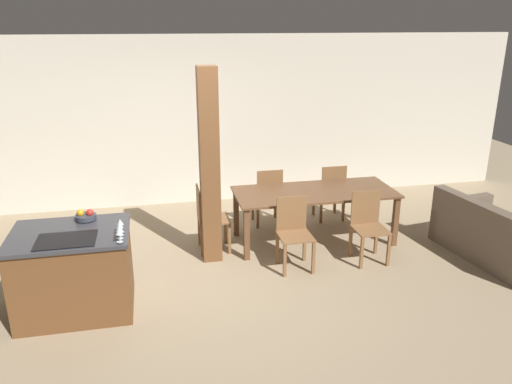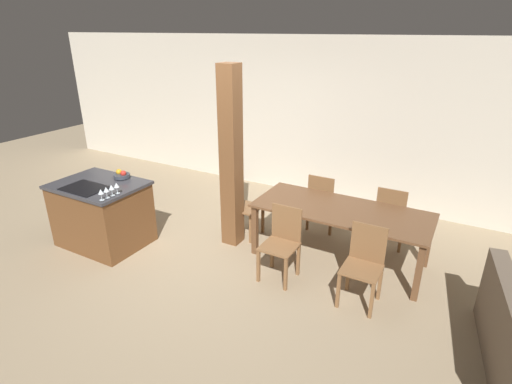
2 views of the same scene
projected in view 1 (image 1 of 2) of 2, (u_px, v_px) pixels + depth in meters
ground_plane at (211, 276)px, 5.97m from camera, size 16.00×16.00×0.00m
wall_back at (187, 122)px, 8.00m from camera, size 11.20×0.08×2.70m
kitchen_island at (74, 271)px, 5.14m from camera, size 1.17×0.88×0.90m
fruit_bowl at (86, 216)px, 5.28m from camera, size 0.22×0.22×0.11m
wine_glass_near at (119, 232)px, 4.71m from camera, size 0.07×0.07×0.14m
wine_glass_middle at (119, 229)px, 4.79m from camera, size 0.07×0.07×0.14m
wine_glass_far at (120, 226)px, 4.86m from camera, size 0.07×0.07×0.14m
wine_glass_end at (120, 223)px, 4.94m from camera, size 0.07×0.07×0.14m
dining_table at (315, 197)px, 6.73m from camera, size 2.16×0.91×0.72m
dining_chair_near_left at (294, 232)px, 6.06m from camera, size 0.40×0.40×0.88m
dining_chair_near_right at (368, 225)px, 6.25m from camera, size 0.40×0.40×0.88m
dining_chair_far_left at (268, 195)px, 7.32m from camera, size 0.40×0.40×0.88m
dining_chair_far_right at (331, 191)px, 7.51m from camera, size 0.40×0.40×0.88m
dining_chair_head_end at (208, 217)px, 6.50m from camera, size 0.40×0.40×0.88m
couch at (500, 239)px, 6.34m from camera, size 1.18×1.76×0.77m
timber_post at (210, 168)px, 6.02m from camera, size 0.23×0.23×2.41m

